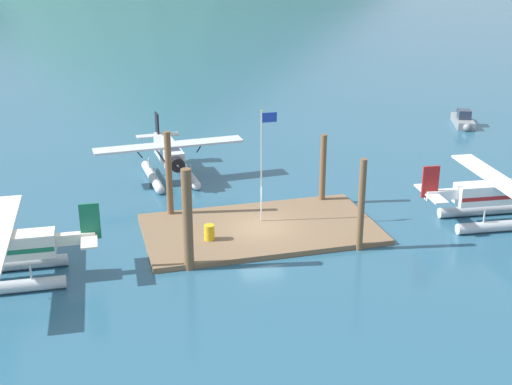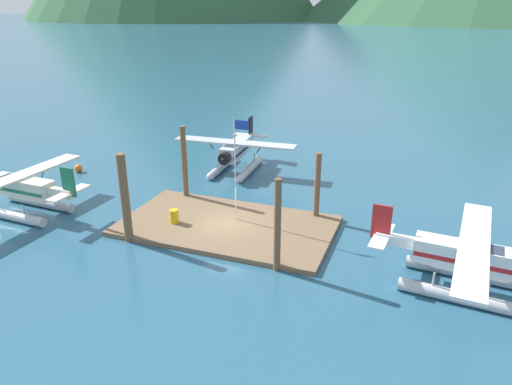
# 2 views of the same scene
# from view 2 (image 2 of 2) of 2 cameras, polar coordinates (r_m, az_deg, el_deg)

# --- Properties ---
(ground_plane) EXTENTS (1200.00, 1200.00, 0.00)m
(ground_plane) POSITION_cam_2_polar(r_m,az_deg,el_deg) (30.51, -3.52, -4.27)
(ground_plane) COLOR #285670
(dock_platform) EXTENTS (13.48, 7.59, 0.30)m
(dock_platform) POSITION_cam_2_polar(r_m,az_deg,el_deg) (30.44, -3.52, -4.01)
(dock_platform) COLOR brown
(dock_platform) RESTS_ON ground
(piling_near_left) EXTENTS (0.52, 0.52, 5.49)m
(piling_near_left) POSITION_cam_2_polar(r_m,az_deg,el_deg) (28.78, -15.51, -0.73)
(piling_near_left) COLOR brown
(piling_near_left) RESTS_ON ground
(piling_near_right) EXTENTS (0.38, 0.38, 5.25)m
(piling_near_right) POSITION_cam_2_polar(r_m,az_deg,el_deg) (24.69, 2.60, -4.06)
(piling_near_right) COLOR brown
(piling_near_right) RESTS_ON ground
(piling_far_left) EXTENTS (0.40, 0.40, 5.48)m
(piling_far_left) POSITION_cam_2_polar(r_m,az_deg,el_deg) (34.32, -8.62, 3.47)
(piling_far_left) COLOR brown
(piling_far_left) RESTS_ON ground
(piling_far_right) EXTENTS (0.39, 0.39, 4.61)m
(piling_far_right) POSITION_cam_2_polar(r_m,az_deg,el_deg) (30.98, 7.38, 0.66)
(piling_far_right) COLOR brown
(piling_far_right) RESTS_ON ground
(flagpole) EXTENTS (0.95, 0.10, 6.76)m
(flagpole) POSITION_cam_2_polar(r_m,az_deg,el_deg) (29.41, -2.35, 4.10)
(flagpole) COLOR silver
(flagpole) RESTS_ON dock_platform
(fuel_drum) EXTENTS (0.62, 0.62, 0.88)m
(fuel_drum) POSITION_cam_2_polar(r_m,az_deg,el_deg) (30.76, -9.84, -2.82)
(fuel_drum) COLOR gold
(fuel_drum) RESTS_ON dock_platform
(mooring_buoy) EXTENTS (0.68, 0.68, 0.68)m
(mooring_buoy) POSITION_cam_2_polar(r_m,az_deg,el_deg) (43.15, -20.61, 2.76)
(mooring_buoy) COLOR orange
(mooring_buoy) RESTS_ON ground
(seaplane_cream_port_aft) EXTENTS (7.98, 10.45, 3.84)m
(seaplane_cream_port_aft) POSITION_cam_2_polar(r_m,az_deg,el_deg) (35.60, -26.27, 0.08)
(seaplane_cream_port_aft) COLOR #B7BABF
(seaplane_cream_port_aft) RESTS_ON ground
(seaplane_white_stbd_aft) EXTENTS (7.97, 10.48, 3.84)m
(seaplane_white_stbd_aft) POSITION_cam_2_polar(r_m,az_deg,el_deg) (25.60, 23.86, -7.69)
(seaplane_white_stbd_aft) COLOR #B7BABF
(seaplane_white_stbd_aft) RESTS_ON ground
(seaplane_silver_bow_left) EXTENTS (10.46, 7.98, 3.84)m
(seaplane_silver_bow_left) POSITION_cam_2_polar(r_m,az_deg,el_deg) (40.30, -2.45, 4.73)
(seaplane_silver_bow_left) COLOR #B7BABF
(seaplane_silver_bow_left) RESTS_ON ground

